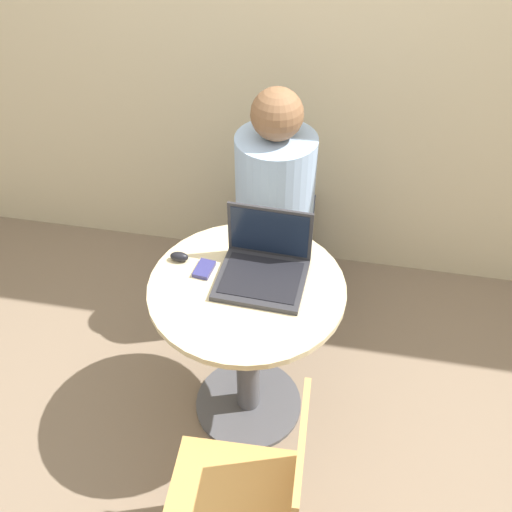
{
  "coord_description": "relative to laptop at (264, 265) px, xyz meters",
  "views": [
    {
      "loc": [
        0.31,
        -1.46,
        2.2
      ],
      "look_at": [
        0.02,
        0.05,
        0.82
      ],
      "focal_mm": 42.0,
      "sensor_mm": 36.0,
      "label": 1
    }
  ],
  "objects": [
    {
      "name": "ground_plane",
      "position": [
        -0.05,
        -0.07,
        -0.77
      ],
      "size": [
        12.0,
        12.0,
        0.0
      ],
      "primitive_type": "plane",
      "color": "#7F6B56"
    },
    {
      "name": "back_wall",
      "position": [
        -0.05,
        0.96,
        0.53
      ],
      "size": [
        7.0,
        0.05,
        2.6
      ],
      "color": "beige",
      "rests_on": "ground_plane"
    },
    {
      "name": "round_table",
      "position": [
        -0.05,
        -0.07,
        -0.28
      ],
      "size": [
        0.7,
        0.7,
        0.72
      ],
      "color": "#4C4C51",
      "rests_on": "ground_plane"
    },
    {
      "name": "laptop",
      "position": [
        0.0,
        0.0,
        0.0
      ],
      "size": [
        0.32,
        0.28,
        0.23
      ],
      "color": "#2D2D33",
      "rests_on": "round_table"
    },
    {
      "name": "cell_phone",
      "position": [
        -0.21,
        -0.02,
        -0.04
      ],
      "size": [
        0.07,
        0.1,
        0.02
      ],
      "color": "navy",
      "rests_on": "round_table"
    },
    {
      "name": "computer_mouse",
      "position": [
        -0.32,
        0.02,
        -0.03
      ],
      "size": [
        0.07,
        0.04,
        0.04
      ],
      "color": "black",
      "rests_on": "round_table"
    },
    {
      "name": "chair_empty",
      "position": [
        0.1,
        -0.71,
        -0.32
      ],
      "size": [
        0.42,
        0.42,
        0.86
      ],
      "color": "tan",
      "rests_on": "ground_plane"
    },
    {
      "name": "person_seated",
      "position": [
        -0.05,
        0.6,
        -0.28
      ],
      "size": [
        0.35,
        0.53,
        1.17
      ],
      "color": "#3D4766",
      "rests_on": "ground_plane"
    }
  ]
}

